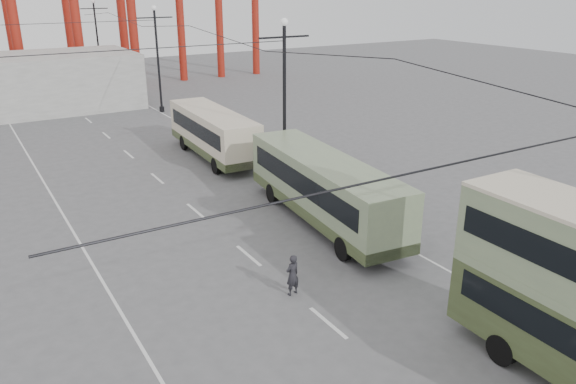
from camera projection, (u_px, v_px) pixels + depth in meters
ground at (432, 378)px, 16.81m from camera, size 160.00×160.00×0.00m
road_markings at (173, 189)px, 32.18m from camera, size 12.52×120.00×0.01m
lamp_post_mid at (284, 102)px, 32.32m from camera, size 3.20×0.44×9.32m
lamp_post_far at (158, 60)px, 49.96m from camera, size 3.20×0.44×9.32m
lamp_post_distant at (98, 40)px, 67.60m from camera, size 3.20×0.44×9.32m
fairground_shed at (10, 85)px, 50.70m from camera, size 22.00×10.00×5.00m
single_decker_green at (324, 187)px, 27.11m from camera, size 3.81×11.84×3.29m
single_decker_cream at (213, 132)px, 37.41m from camera, size 3.03×10.30×3.17m
pedestrian at (292, 275)px, 21.05m from camera, size 0.66×0.49×1.64m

